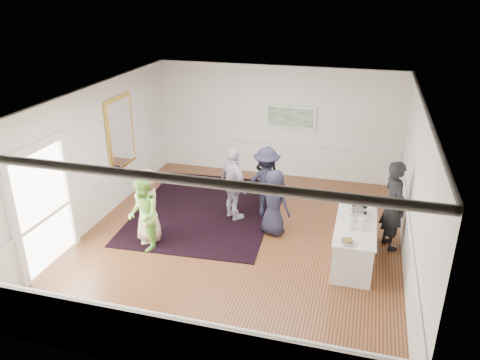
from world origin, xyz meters
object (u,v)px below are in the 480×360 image
(guest_tan, at_px, (147,206))
(guest_dark_a, at_px, (266,182))
(serving_table, at_px, (354,241))
(ice_bucket, at_px, (357,214))
(guest_green, at_px, (143,215))
(guest_navy, at_px, (274,203))
(nut_bowl, at_px, (348,241))
(guest_dark_b, at_px, (267,176))
(guest_lilac, at_px, (234,184))
(bartender, at_px, (394,205))

(guest_tan, height_order, guest_dark_a, guest_dark_a)
(serving_table, bearing_deg, ice_bucket, 87.54)
(serving_table, bearing_deg, guest_dark_a, 146.33)
(guest_tan, distance_m, guest_green, 0.33)
(guest_navy, relative_size, nut_bowl, 5.45)
(serving_table, height_order, guest_dark_a, guest_dark_a)
(guest_tan, bearing_deg, ice_bucket, 62.86)
(guest_dark_a, height_order, guest_dark_b, guest_dark_a)
(serving_table, relative_size, ice_bucket, 8.10)
(ice_bucket, bearing_deg, nut_bowl, -97.38)
(guest_green, height_order, ice_bucket, guest_green)
(guest_dark_a, bearing_deg, serving_table, 131.69)
(serving_table, distance_m, guest_navy, 1.94)
(nut_bowl, bearing_deg, guest_tan, 174.01)
(guest_lilac, bearing_deg, guest_green, 94.36)
(guest_navy, height_order, nut_bowl, guest_navy)
(guest_dark_b, bearing_deg, ice_bucket, 111.94)
(bartender, relative_size, guest_green, 1.23)
(guest_dark_b, bearing_deg, bartender, 128.28)
(bartender, xyz_separation_m, guest_dark_b, (-3.01, 1.31, -0.20))
(guest_lilac, xyz_separation_m, ice_bucket, (2.88, -0.95, 0.08))
(ice_bucket, xyz_separation_m, nut_bowl, (-0.13, -1.00, -0.08))
(nut_bowl, bearing_deg, guest_dark_a, 131.56)
(guest_lilac, bearing_deg, guest_dark_a, -109.68)
(guest_tan, bearing_deg, guest_navy, 77.79)
(guest_lilac, bearing_deg, nut_bowl, -172.30)
(bartender, relative_size, ice_bucket, 7.57)
(serving_table, xyz_separation_m, guest_dark_a, (-2.17, 1.45, 0.44))
(guest_green, bearing_deg, nut_bowl, 54.59)
(guest_green, bearing_deg, ice_bucket, 67.67)
(guest_navy, distance_m, nut_bowl, 2.25)
(guest_tan, height_order, nut_bowl, guest_tan)
(guest_lilac, relative_size, ice_bucket, 6.85)
(bartender, relative_size, guest_lilac, 1.10)
(ice_bucket, relative_size, nut_bowl, 0.93)
(nut_bowl, bearing_deg, guest_dark_b, 126.70)
(bartender, xyz_separation_m, guest_green, (-5.05, -1.48, -0.18))
(guest_lilac, height_order, nut_bowl, guest_lilac)
(serving_table, relative_size, guest_lilac, 1.18)
(bartender, height_order, guest_lilac, bartender)
(guest_green, bearing_deg, bartender, 72.60)
(guest_dark_a, xyz_separation_m, guest_navy, (0.36, -0.81, -0.11))
(guest_green, bearing_deg, guest_dark_a, 101.64)
(guest_dark_a, xyz_separation_m, guest_dark_b, (-0.12, 0.60, -0.09))
(guest_lilac, height_order, ice_bucket, guest_lilac)
(nut_bowl, bearing_deg, ice_bucket, 82.62)
(guest_tan, relative_size, guest_green, 1.06)
(serving_table, distance_m, ice_bucket, 0.55)
(bartender, height_order, guest_dark_b, bartender)
(guest_navy, xyz_separation_m, ice_bucket, (1.81, -0.50, 0.20))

